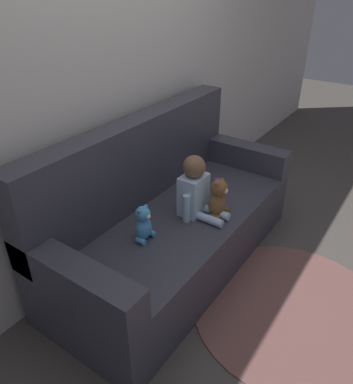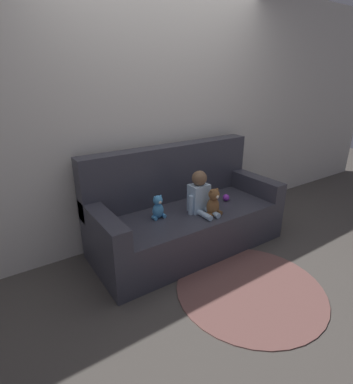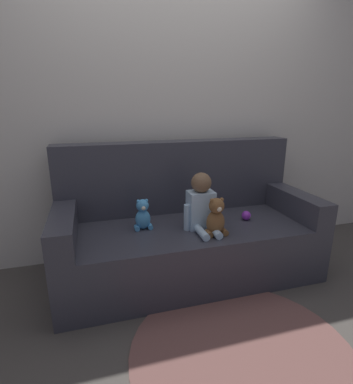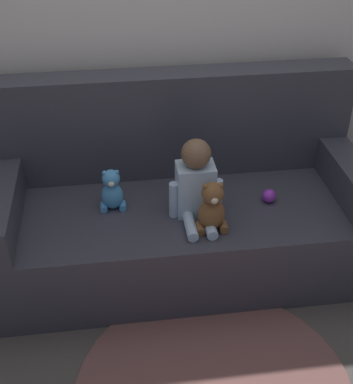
% 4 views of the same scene
% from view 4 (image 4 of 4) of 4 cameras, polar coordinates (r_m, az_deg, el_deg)
% --- Properties ---
extents(ground_plane, '(12.00, 12.00, 0.00)m').
position_cam_4_polar(ground_plane, '(3.08, 0.43, -7.63)').
color(ground_plane, '#4C4742').
extents(wall_back, '(8.00, 0.05, 2.60)m').
position_cam_4_polar(wall_back, '(2.89, -0.92, 19.10)').
color(wall_back, silver).
rests_on(wall_back, ground_plane).
extents(couch, '(1.95, 0.84, 1.02)m').
position_cam_4_polar(couch, '(2.92, 0.26, -1.71)').
color(couch, '#383842').
rests_on(couch, ground_plane).
extents(person_baby, '(0.27, 0.32, 0.41)m').
position_cam_4_polar(person_baby, '(2.64, 2.08, 0.86)').
color(person_baby, silver).
rests_on(person_baby, couch).
extents(teddy_bear_brown, '(0.16, 0.12, 0.27)m').
position_cam_4_polar(teddy_bear_brown, '(2.56, 3.79, -1.72)').
color(teddy_bear_brown, brown).
rests_on(teddy_bear_brown, couch).
extents(plush_toy_side, '(0.13, 0.10, 0.23)m').
position_cam_4_polar(plush_toy_side, '(2.73, -6.90, 0.15)').
color(plush_toy_side, '#4C9EDB').
rests_on(plush_toy_side, couch).
extents(toy_ball, '(0.07, 0.07, 0.07)m').
position_cam_4_polar(toy_ball, '(2.84, 9.83, -0.41)').
color(toy_ball, purple).
rests_on(toy_ball, couch).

